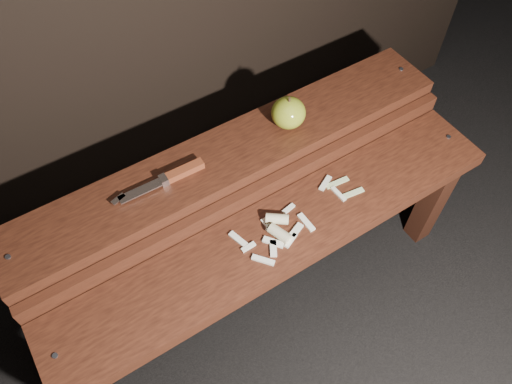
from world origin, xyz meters
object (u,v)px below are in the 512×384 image
apple (288,113)px  knife (174,176)px  bench_front_tier (282,248)px  bench_rear_tier (234,172)px

apple → knife: bearing=-179.9°
apple → bench_front_tier: bearing=-125.9°
bench_rear_tier → knife: size_ratio=5.11×
bench_rear_tier → apple: 0.21m
bench_rear_tier → apple: (0.17, 0.00, 0.13)m
bench_front_tier → apple: (0.17, 0.23, 0.19)m
bench_front_tier → apple: bearing=54.1°
bench_rear_tier → apple: size_ratio=13.04×
bench_rear_tier → apple: bearing=1.5°
knife → bench_front_tier: bearing=-54.8°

